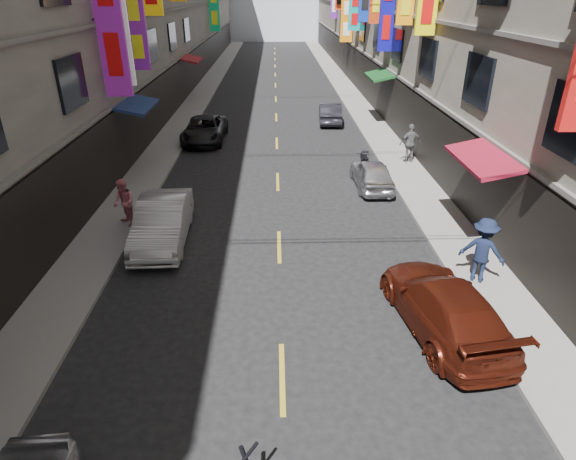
{
  "coord_description": "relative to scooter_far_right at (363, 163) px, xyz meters",
  "views": [
    {
      "loc": [
        -0.09,
        4.02,
        7.61
      ],
      "look_at": [
        0.13,
        11.93,
        3.65
      ],
      "focal_mm": 30.0,
      "sensor_mm": 36.0,
      "label": 1
    }
  ],
  "objects": [
    {
      "name": "lane_markings",
      "position": [
        -3.99,
        13.79,
        -0.44
      ],
      "size": [
        0.12,
        80.2,
        0.01
      ],
      "color": "gold",
      "rests_on": "ground"
    },
    {
      "name": "street_awnings",
      "position": [
        -5.25,
        0.79,
        2.56
      ],
      "size": [
        13.99,
        35.2,
        0.41
      ],
      "color": "#154F2C",
      "rests_on": "ground"
    },
    {
      "name": "car_right_far",
      "position": [
        -0.59,
        9.24,
        0.19
      ],
      "size": [
        1.55,
        3.89,
        1.26
      ],
      "primitive_type": "imported",
      "rotation": [
        0.0,
        0.0,
        3.08
      ],
      "color": "#25242B",
      "rests_on": "ground"
    },
    {
      "name": "sidewalk_right",
      "position": [
        2.01,
        16.79,
        -0.38
      ],
      "size": [
        2.0,
        90.0,
        0.12
      ],
      "primitive_type": "cube",
      "color": "slate",
      "rests_on": "ground"
    },
    {
      "name": "scooter_far_right",
      "position": [
        0.0,
        0.0,
        0.0
      ],
      "size": [
        0.78,
        1.74,
        1.14
      ],
      "rotation": [
        0.0,
        0.0,
        2.81
      ],
      "color": "black",
      "rests_on": "ground"
    },
    {
      "name": "car_right_near",
      "position": [
        0.01,
        -11.61,
        0.24
      ],
      "size": [
        2.6,
        4.93,
        1.36
      ],
      "primitive_type": "imported",
      "rotation": [
        0.0,
        0.0,
        3.3
      ],
      "color": "#531A0E",
      "rests_on": "ground"
    },
    {
      "name": "pedestrian_lfar",
      "position": [
        -9.39,
        -5.61,
        0.52
      ],
      "size": [
        0.95,
        0.99,
        1.68
      ],
      "primitive_type": "imported",
      "rotation": [
        0.0,
        0.0,
        -0.89
      ],
      "color": "#DB737D",
      "rests_on": "sidewalk_left"
    },
    {
      "name": "sidewalk_left",
      "position": [
        -9.99,
        16.79,
        -0.38
      ],
      "size": [
        2.0,
        90.0,
        0.12
      ],
      "primitive_type": "cube",
      "color": "slate",
      "rests_on": "ground"
    },
    {
      "name": "car_left_far",
      "position": [
        -7.99,
        5.3,
        0.21
      ],
      "size": [
        2.27,
        4.75,
        1.31
      ],
      "primitive_type": "imported",
      "rotation": [
        0.0,
        0.0,
        -0.02
      ],
      "color": "black",
      "rests_on": "ground"
    },
    {
      "name": "pedestrian_rnear",
      "position": [
        1.69,
        -9.57,
        0.64
      ],
      "size": [
        1.4,
        1.2,
        1.93
      ],
      "primitive_type": "imported",
      "rotation": [
        0.0,
        0.0,
        2.59
      ],
      "color": "#121A33",
      "rests_on": "sidewalk_right"
    },
    {
      "name": "car_left_mid",
      "position": [
        -7.85,
        -6.71,
        0.29
      ],
      "size": [
        1.75,
        4.51,
        1.47
      ],
      "primitive_type": "imported",
      "rotation": [
        0.0,
        0.0,
        0.04
      ],
      "color": "silver",
      "rests_on": "ground"
    },
    {
      "name": "pedestrian_rfar",
      "position": [
        2.38,
        1.01,
        0.6
      ],
      "size": [
        1.16,
        0.77,
        1.85
      ],
      "primitive_type": "imported",
      "rotation": [
        0.0,
        0.0,
        3.3
      ],
      "color": "#58585B",
      "rests_on": "sidewalk_right"
    },
    {
      "name": "car_right_mid",
      "position": [
        0.01,
        -1.99,
        0.17
      ],
      "size": [
        1.51,
        3.61,
        1.22
      ],
      "primitive_type": "imported",
      "rotation": [
        0.0,
        0.0,
        3.16
      ],
      "color": "#B7B6BB",
      "rests_on": "ground"
    }
  ]
}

